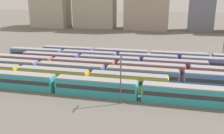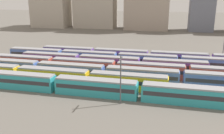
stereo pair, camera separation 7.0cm
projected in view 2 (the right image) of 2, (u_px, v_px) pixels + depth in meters
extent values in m
plane|color=#666059|center=(49.00, 70.00, 72.39)|extent=(600.00, 600.00, 0.00)
cube|color=teal|center=(18.00, 81.00, 57.28)|extent=(18.00, 3.00, 3.40)
cube|color=#2D2D33|center=(18.00, 80.00, 57.16)|extent=(17.20, 3.06, 0.90)
cube|color=#939399|center=(18.00, 74.00, 56.76)|extent=(17.60, 2.70, 0.35)
cube|color=teal|center=(96.00, 88.00, 53.09)|extent=(18.00, 3.00, 3.40)
cube|color=#2D2D33|center=(96.00, 86.00, 52.98)|extent=(17.20, 3.06, 0.90)
cube|color=#939399|center=(96.00, 80.00, 52.57)|extent=(17.60, 2.70, 0.35)
cube|color=teal|center=(187.00, 96.00, 48.90)|extent=(18.00, 3.00, 3.40)
cube|color=#2D2D33|center=(187.00, 94.00, 48.79)|extent=(17.20, 3.06, 0.90)
cube|color=#939399|center=(188.00, 87.00, 48.38)|extent=(17.60, 2.70, 0.35)
cube|color=yellow|center=(53.00, 76.00, 60.77)|extent=(18.00, 3.00, 3.40)
cube|color=#2D2D33|center=(53.00, 75.00, 60.65)|extent=(17.20, 3.06, 0.90)
cube|color=#939399|center=(52.00, 69.00, 60.25)|extent=(17.60, 2.70, 0.35)
cube|color=yellow|center=(128.00, 82.00, 56.58)|extent=(18.00, 3.00, 3.40)
cube|color=#2D2D33|center=(128.00, 81.00, 56.46)|extent=(17.20, 3.06, 0.90)
cube|color=#939399|center=(129.00, 75.00, 56.06)|extent=(17.60, 2.70, 0.35)
cube|color=#4C70BC|center=(8.00, 67.00, 69.26)|extent=(18.00, 3.00, 3.40)
cube|color=#2D2D33|center=(8.00, 65.00, 69.15)|extent=(17.20, 3.06, 0.90)
cube|color=#939399|center=(7.00, 60.00, 68.75)|extent=(17.60, 2.70, 0.35)
cube|color=#4C70BC|center=(71.00, 71.00, 65.08)|extent=(18.00, 3.00, 3.40)
cube|color=#2D2D33|center=(71.00, 70.00, 64.96)|extent=(17.20, 3.06, 0.90)
cube|color=#939399|center=(70.00, 64.00, 64.56)|extent=(17.60, 2.70, 0.35)
cube|color=#4C70BC|center=(142.00, 76.00, 60.89)|extent=(18.00, 3.00, 3.40)
cube|color=#2D2D33|center=(142.00, 75.00, 60.77)|extent=(17.20, 3.06, 0.90)
cube|color=#939399|center=(142.00, 69.00, 60.37)|extent=(17.60, 2.70, 0.35)
cube|color=#4C70BC|center=(224.00, 82.00, 56.70)|extent=(18.00, 3.00, 3.40)
cube|color=#2D2D33|center=(224.00, 80.00, 56.58)|extent=(17.20, 3.06, 0.90)
cube|color=#BC4C38|center=(24.00, 62.00, 73.76)|extent=(18.00, 3.00, 3.40)
cube|color=#2D2D33|center=(24.00, 61.00, 73.65)|extent=(17.20, 3.06, 0.90)
cube|color=#939399|center=(23.00, 56.00, 73.24)|extent=(17.60, 2.70, 0.35)
cube|color=#BC4C38|center=(83.00, 66.00, 69.57)|extent=(18.00, 3.00, 3.40)
cube|color=#2D2D33|center=(83.00, 65.00, 69.46)|extent=(17.20, 3.06, 0.90)
cube|color=#939399|center=(83.00, 60.00, 69.05)|extent=(17.60, 2.70, 0.35)
cube|color=#BC4C38|center=(150.00, 71.00, 65.38)|extent=(18.00, 3.00, 3.40)
cube|color=#2D2D33|center=(150.00, 69.00, 65.27)|extent=(17.20, 3.06, 0.90)
cube|color=#939399|center=(151.00, 64.00, 64.86)|extent=(17.60, 2.70, 0.35)
cube|color=#6B429E|center=(51.00, 59.00, 77.24)|extent=(18.00, 3.00, 3.40)
cube|color=#2D2D33|center=(51.00, 58.00, 77.12)|extent=(17.20, 3.06, 0.90)
cube|color=#939399|center=(50.00, 54.00, 76.72)|extent=(17.60, 2.70, 0.35)
cube|color=#6B429E|center=(109.00, 63.00, 73.05)|extent=(18.00, 3.00, 3.40)
cube|color=#2D2D33|center=(109.00, 62.00, 72.93)|extent=(17.20, 3.06, 0.90)
cube|color=#939399|center=(109.00, 57.00, 72.53)|extent=(17.60, 2.70, 0.35)
cube|color=#6B429E|center=(174.00, 67.00, 68.86)|extent=(18.00, 3.00, 3.40)
cube|color=#2D2D33|center=(175.00, 66.00, 68.74)|extent=(17.20, 3.06, 0.90)
cube|color=#939399|center=(175.00, 61.00, 68.34)|extent=(17.60, 2.70, 0.35)
cube|color=#4C70BC|center=(36.00, 54.00, 83.89)|extent=(18.00, 3.00, 3.40)
cube|color=#2D2D33|center=(36.00, 53.00, 83.78)|extent=(17.20, 3.06, 0.90)
cube|color=#939399|center=(36.00, 49.00, 83.38)|extent=(17.60, 2.70, 0.35)
cube|color=#4C70BC|center=(89.00, 57.00, 79.70)|extent=(18.00, 3.00, 3.40)
cube|color=#2D2D33|center=(89.00, 56.00, 79.59)|extent=(17.20, 3.06, 0.90)
cube|color=#939399|center=(89.00, 52.00, 79.19)|extent=(17.60, 2.70, 0.35)
cube|color=#4C70BC|center=(147.00, 61.00, 75.51)|extent=(18.00, 3.00, 3.40)
cube|color=#2D2D33|center=(147.00, 60.00, 75.40)|extent=(17.20, 3.06, 0.90)
cube|color=#939399|center=(148.00, 55.00, 75.00)|extent=(17.60, 2.70, 0.35)
cube|color=#4C70BC|center=(213.00, 65.00, 71.32)|extent=(18.00, 3.00, 3.40)
cube|color=#2D2D33|center=(213.00, 63.00, 71.21)|extent=(17.20, 3.06, 0.90)
cube|color=#939399|center=(213.00, 58.00, 70.81)|extent=(17.60, 2.70, 0.35)
cube|color=#6B429E|center=(68.00, 53.00, 86.64)|extent=(18.00, 3.00, 3.40)
cube|color=#2D2D33|center=(68.00, 51.00, 86.53)|extent=(17.20, 3.06, 0.90)
cube|color=#939399|center=(68.00, 47.00, 86.12)|extent=(17.60, 2.70, 0.35)
cube|color=#6B429E|center=(121.00, 55.00, 82.45)|extent=(18.00, 3.00, 3.40)
cube|color=#2D2D33|center=(121.00, 54.00, 82.34)|extent=(17.20, 3.06, 0.90)
cube|color=#939399|center=(121.00, 50.00, 81.93)|extent=(17.60, 2.70, 0.35)
cube|color=#6B429E|center=(179.00, 59.00, 78.26)|extent=(18.00, 3.00, 3.40)
cube|color=#2D2D33|center=(179.00, 57.00, 78.15)|extent=(17.20, 3.06, 0.90)
cube|color=#939399|center=(179.00, 53.00, 77.74)|extent=(17.60, 2.70, 0.35)
cylinder|color=#4C4C51|center=(223.00, 49.00, 77.13)|extent=(0.24, 0.24, 9.64)
cylinder|color=#4C4C51|center=(121.00, 80.00, 47.91)|extent=(0.24, 0.24, 9.91)
cube|color=#47474C|center=(121.00, 59.00, 46.71)|extent=(0.16, 3.20, 0.16)
cube|color=#B2A899|center=(53.00, 10.00, 173.61)|extent=(24.61, 21.65, 23.60)
cube|color=slate|center=(202.00, 2.00, 149.89)|extent=(14.19, 16.09, 35.57)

